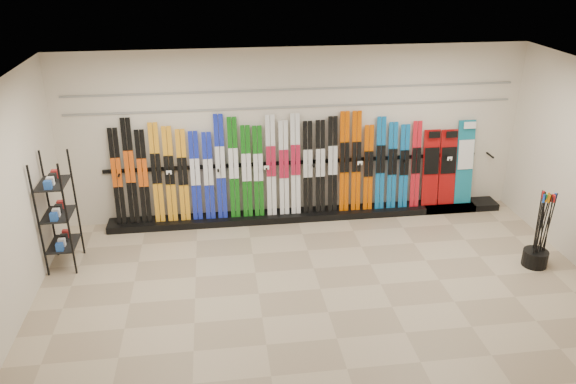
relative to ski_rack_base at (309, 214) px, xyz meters
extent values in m
plane|color=gray|center=(-0.22, -2.28, -0.06)|extent=(8.00, 8.00, 0.00)
plane|color=beige|center=(-0.22, 0.22, 1.44)|extent=(8.00, 0.00, 8.00)
plane|color=beige|center=(-4.22, -2.28, 1.44)|extent=(0.00, 5.00, 5.00)
plane|color=silver|center=(-0.22, -2.28, 2.94)|extent=(8.00, 8.00, 0.00)
cube|color=black|center=(0.00, 0.00, 0.00)|extent=(8.00, 0.40, 0.12)
cube|color=black|center=(-3.27, 0.05, 0.89)|extent=(0.17, 0.22, 1.66)
cube|color=black|center=(-3.05, 0.06, 0.97)|extent=(0.17, 0.24, 1.82)
cube|color=black|center=(-2.85, 0.05, 0.87)|extent=(0.17, 0.21, 1.61)
cube|color=orange|center=(-2.62, 0.06, 0.92)|extent=(0.17, 0.23, 1.72)
cube|color=orange|center=(-2.40, 0.05, 0.88)|extent=(0.17, 0.22, 1.65)
cube|color=orange|center=(-2.19, 0.05, 0.86)|extent=(0.17, 0.21, 1.59)
cube|color=#1625A5|center=(-1.98, 0.05, 0.84)|extent=(0.17, 0.21, 1.55)
cube|color=#1625A5|center=(-1.75, 0.04, 0.82)|extent=(0.17, 0.20, 1.53)
cube|color=#1625A5|center=(-1.54, 0.06, 0.97)|extent=(0.17, 0.24, 1.82)
cube|color=#135E12|center=(-1.32, 0.06, 0.94)|extent=(0.17, 0.23, 1.76)
cube|color=#135E12|center=(-1.10, 0.05, 0.87)|extent=(0.17, 0.21, 1.62)
cube|color=#135E12|center=(-0.90, 0.05, 0.86)|extent=(0.17, 0.21, 1.60)
cube|color=silver|center=(-0.68, 0.06, 0.95)|extent=(0.17, 0.23, 1.78)
cube|color=silver|center=(-0.45, 0.05, 0.89)|extent=(0.17, 0.22, 1.67)
cube|color=silver|center=(-0.25, 0.06, 0.95)|extent=(0.17, 0.23, 1.78)
cube|color=black|center=(-0.03, 0.05, 0.88)|extent=(0.17, 0.22, 1.65)
cube|color=black|center=(0.19, 0.05, 0.89)|extent=(0.17, 0.22, 1.65)
cube|color=black|center=(0.41, 0.05, 0.91)|extent=(0.17, 0.23, 1.71)
cube|color=#C04A00|center=(0.62, 0.06, 0.95)|extent=(0.17, 0.24, 1.79)
cube|color=#C04A00|center=(0.83, 0.06, 0.95)|extent=(0.17, 0.23, 1.78)
cube|color=#C04A00|center=(1.06, 0.04, 0.83)|extent=(0.17, 0.20, 1.53)
cube|color=#0D5A9B|center=(1.27, 0.05, 0.89)|extent=(0.17, 0.22, 1.67)
cube|color=#0D5A9B|center=(1.49, 0.05, 0.84)|extent=(0.17, 0.21, 1.57)
cube|color=#0D5A9B|center=(1.71, 0.04, 0.82)|extent=(0.17, 0.20, 1.52)
cube|color=red|center=(1.93, 0.05, 0.84)|extent=(0.17, 0.21, 1.57)
cube|color=#990C0C|center=(2.23, 0.07, 0.75)|extent=(0.30, 0.22, 1.39)
cube|color=#990C0C|center=(2.54, 0.07, 0.75)|extent=(0.31, 0.22, 1.38)
cube|color=#14728C|center=(2.87, 0.08, 0.83)|extent=(0.32, 0.24, 1.53)
cube|color=black|center=(-3.97, -1.08, 0.82)|extent=(0.40, 0.60, 1.76)
cylinder|color=black|center=(3.15, -2.08, 0.07)|extent=(0.37, 0.37, 0.25)
cylinder|color=black|center=(3.21, -2.09, 0.55)|extent=(0.07, 0.02, 1.18)
cylinder|color=black|center=(3.15, -2.11, 0.55)|extent=(0.09, 0.05, 1.18)
cylinder|color=black|center=(3.27, -2.07, 0.55)|extent=(0.08, 0.02, 1.18)
cylinder|color=black|center=(3.12, -2.09, 0.55)|extent=(0.04, 0.02, 1.18)
cylinder|color=black|center=(3.15, -1.97, 0.55)|extent=(0.03, 0.07, 1.18)
cylinder|color=black|center=(3.19, -2.04, 0.55)|extent=(0.09, 0.10, 1.18)
cylinder|color=black|center=(3.08, -2.10, 0.55)|extent=(0.07, 0.15, 1.17)
cylinder|color=black|center=(3.12, -2.08, 0.55)|extent=(0.05, 0.03, 1.18)
cylinder|color=black|center=(3.23, -2.12, 0.55)|extent=(0.15, 0.14, 1.17)
cylinder|color=black|center=(3.12, -2.09, 0.55)|extent=(0.15, 0.06, 1.17)
cube|color=gray|center=(-0.22, 0.20, 1.94)|extent=(7.60, 0.02, 0.03)
cube|color=gray|center=(-0.22, 0.20, 2.24)|extent=(7.60, 0.02, 0.03)
camera|label=1|loc=(-1.59, -8.93, 4.48)|focal=35.00mm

